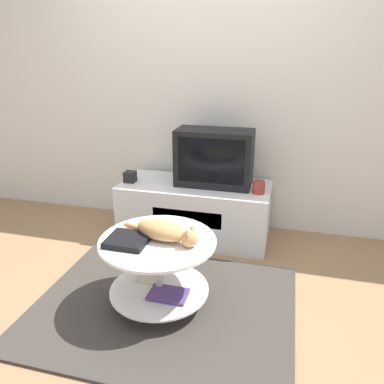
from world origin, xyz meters
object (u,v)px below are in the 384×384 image
Objects in this scene: cat at (164,231)px; dvd_box at (128,240)px; speaker at (130,177)px; tv at (214,158)px.

dvd_box is at bearing -138.40° from cat.
speaker is 1.11m from cat.
speaker reaches higher than dvd_box.
tv is 0.75m from speaker.
speaker is at bearing -170.85° from tv.
speaker is at bearing 112.55° from dvd_box.
cat is at bearing 26.19° from dvd_box.
cat is (-0.09, -1.03, -0.18)m from tv.
tv is 2.65× the size of dvd_box.
tv reaches higher than speaker.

